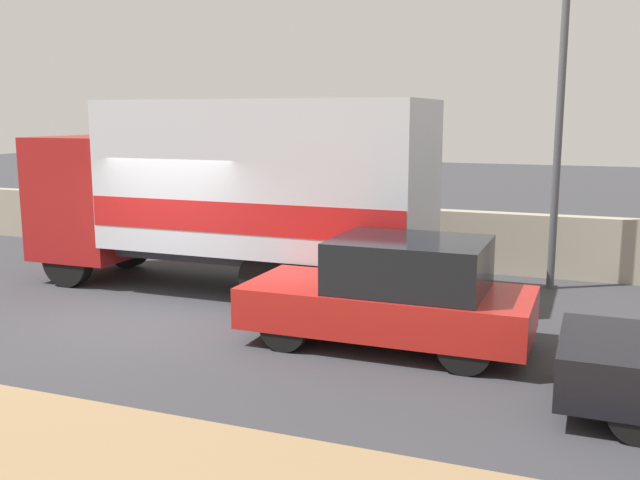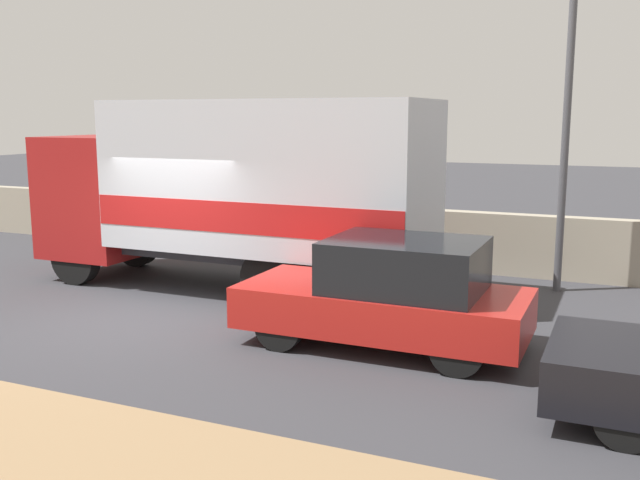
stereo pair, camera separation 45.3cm
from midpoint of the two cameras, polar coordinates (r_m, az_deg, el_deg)
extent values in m
plane|color=#38383D|center=(11.92, -16.01, -6.19)|extent=(80.00, 80.00, 0.00)
cube|color=#A39984|center=(16.55, -4.16, 0.88)|extent=(60.00, 0.35, 1.26)
cylinder|color=#4C4C51|center=(13.76, 17.84, 11.58)|extent=(0.14, 0.14, 7.48)
cube|color=maroon|center=(15.02, -18.29, 3.35)|extent=(1.80, 2.20, 2.37)
cube|color=black|center=(15.56, -20.91, 5.17)|extent=(0.06, 1.87, 1.04)
cube|color=#2D2D33|center=(13.09, -5.12, -1.12)|extent=(5.80, 1.33, 0.25)
cube|color=silver|center=(12.89, -5.22, 5.20)|extent=(5.80, 2.42, 2.65)
cube|color=red|center=(12.96, -5.17, 2.44)|extent=(5.77, 2.44, 0.53)
cylinder|color=black|center=(14.49, -20.38, -1.54)|extent=(1.01, 0.28, 1.01)
cylinder|color=black|center=(15.90, -15.94, -0.32)|extent=(1.01, 0.28, 1.01)
cylinder|color=black|center=(11.67, -0.10, -3.58)|extent=(1.01, 0.28, 1.01)
cylinder|color=black|center=(13.38, 2.81, -1.84)|extent=(1.01, 0.28, 1.01)
cylinder|color=black|center=(12.13, -5.22, -3.10)|extent=(1.01, 0.28, 1.01)
cylinder|color=black|center=(13.78, -1.76, -1.48)|extent=(1.01, 0.28, 1.01)
cube|color=#B21E19|center=(10.15, 4.06, -5.40)|extent=(4.02, 1.76, 0.58)
cube|color=black|center=(9.91, 5.88, -1.96)|extent=(2.09, 1.61, 0.71)
cylinder|color=black|center=(9.96, -4.19, -6.93)|extent=(0.69, 0.20, 0.69)
cylinder|color=black|center=(11.30, -0.87, -4.86)|extent=(0.69, 0.20, 0.69)
cylinder|color=black|center=(9.21, 10.12, -8.48)|extent=(0.69, 0.20, 0.69)
cylinder|color=black|center=(10.64, 11.73, -6.01)|extent=(0.69, 0.20, 0.69)
cylinder|color=black|center=(7.85, 22.72, -12.72)|extent=(0.63, 0.20, 0.63)
cylinder|color=black|center=(9.35, 22.53, -9.05)|extent=(0.63, 0.20, 0.63)
camera|label=1|loc=(0.23, -91.13, -0.20)|focal=40.00mm
camera|label=2|loc=(0.23, 88.87, 0.20)|focal=40.00mm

